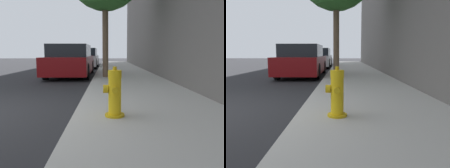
% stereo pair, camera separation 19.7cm
% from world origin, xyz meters
% --- Properties ---
extents(sidewalk_slab, '(2.70, 40.00, 0.14)m').
position_xyz_m(sidewalk_slab, '(3.29, 0.00, 0.07)').
color(sidewalk_slab, '#A8A59E').
rests_on(sidewalk_slab, ground_plane).
extents(fire_hydrant, '(0.33, 0.32, 0.76)m').
position_xyz_m(fire_hydrant, '(2.59, -0.37, 0.49)').
color(fire_hydrant, '#C39C11').
rests_on(fire_hydrant, sidewalk_slab).
extents(parked_car_near, '(1.88, 4.56, 1.47)m').
position_xyz_m(parked_car_near, '(0.80, 6.73, 0.71)').
color(parked_car_near, maroon).
rests_on(parked_car_near, ground_plane).
extents(parked_car_mid, '(1.76, 4.45, 1.42)m').
position_xyz_m(parked_car_mid, '(0.92, 12.58, 0.70)').
color(parked_car_mid, silver).
rests_on(parked_car_mid, ground_plane).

